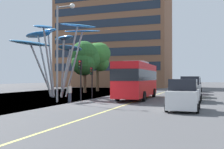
{
  "coord_description": "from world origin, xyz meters",
  "views": [
    {
      "loc": [
        8.52,
        -19.69,
        2.16
      ],
      "look_at": [
        -0.69,
        6.24,
        2.5
      ],
      "focal_mm": 43.23,
      "sensor_mm": 36.0,
      "label": 1
    }
  ],
  "objects_px": {
    "traffic_light_kerb_near": "(80,72)",
    "car_side_street": "(191,86)",
    "car_far_side": "(195,85)",
    "red_bus": "(137,79)",
    "traffic_light_kerb_far": "(92,76)",
    "street_lamp": "(61,41)",
    "car_parked_mid": "(191,90)",
    "leaf_sculpture": "(56,40)",
    "car_parked_near": "(183,96)",
    "car_parked_far": "(191,88)",
    "pedestrian": "(70,93)"
  },
  "relations": [
    {
      "from": "car_parked_far",
      "to": "pedestrian",
      "type": "xyz_separation_m",
      "value": [
        -9.68,
        -10.27,
        -0.2
      ]
    },
    {
      "from": "leaf_sculpture",
      "to": "car_side_street",
      "type": "bearing_deg",
      "value": 35.29
    },
    {
      "from": "traffic_light_kerb_near",
      "to": "car_side_street",
      "type": "relative_size",
      "value": 0.82
    },
    {
      "from": "car_far_side",
      "to": "street_lamp",
      "type": "bearing_deg",
      "value": -114.35
    },
    {
      "from": "car_far_side",
      "to": "red_bus",
      "type": "bearing_deg",
      "value": -106.1
    },
    {
      "from": "leaf_sculpture",
      "to": "car_parked_near",
      "type": "bearing_deg",
      "value": -29.85
    },
    {
      "from": "car_far_side",
      "to": "car_parked_mid",
      "type": "bearing_deg",
      "value": -88.91
    },
    {
      "from": "leaf_sculpture",
      "to": "car_parked_mid",
      "type": "xyz_separation_m",
      "value": [
        14.97,
        -1.18,
        -5.45
      ]
    },
    {
      "from": "car_parked_far",
      "to": "car_side_street",
      "type": "distance_m",
      "value": 5.78
    },
    {
      "from": "red_bus",
      "to": "traffic_light_kerb_near",
      "type": "height_order",
      "value": "red_bus"
    },
    {
      "from": "car_side_street",
      "to": "car_parked_mid",
      "type": "bearing_deg",
      "value": -87.31
    },
    {
      "from": "leaf_sculpture",
      "to": "street_lamp",
      "type": "bearing_deg",
      "value": -54.83
    },
    {
      "from": "traffic_light_kerb_far",
      "to": "car_parked_near",
      "type": "relative_size",
      "value": 0.85
    },
    {
      "from": "car_far_side",
      "to": "street_lamp",
      "type": "distance_m",
      "value": 25.68
    },
    {
      "from": "car_far_side",
      "to": "pedestrian",
      "type": "distance_m",
      "value": 24.86
    },
    {
      "from": "car_parked_mid",
      "to": "car_far_side",
      "type": "distance_m",
      "value": 18.28
    },
    {
      "from": "car_far_side",
      "to": "traffic_light_kerb_near",
      "type": "bearing_deg",
      "value": -112.69
    },
    {
      "from": "car_parked_mid",
      "to": "street_lamp",
      "type": "bearing_deg",
      "value": -156.13
    },
    {
      "from": "traffic_light_kerb_near",
      "to": "car_far_side",
      "type": "xyz_separation_m",
      "value": [
        9.12,
        21.81,
        -1.69
      ]
    },
    {
      "from": "red_bus",
      "to": "car_far_side",
      "type": "height_order",
      "value": "red_bus"
    },
    {
      "from": "traffic_light_kerb_near",
      "to": "traffic_light_kerb_far",
      "type": "height_order",
      "value": "traffic_light_kerb_near"
    },
    {
      "from": "car_parked_far",
      "to": "traffic_light_kerb_near",
      "type": "bearing_deg",
      "value": -135.12
    },
    {
      "from": "car_side_street",
      "to": "street_lamp",
      "type": "distance_m",
      "value": 19.63
    },
    {
      "from": "car_far_side",
      "to": "street_lamp",
      "type": "relative_size",
      "value": 0.51
    },
    {
      "from": "red_bus",
      "to": "pedestrian",
      "type": "height_order",
      "value": "red_bus"
    },
    {
      "from": "traffic_light_kerb_near",
      "to": "car_side_street",
      "type": "distance_m",
      "value": 17.47
    },
    {
      "from": "traffic_light_kerb_near",
      "to": "traffic_light_kerb_far",
      "type": "distance_m",
      "value": 4.1
    },
    {
      "from": "traffic_light_kerb_far",
      "to": "car_parked_near",
      "type": "bearing_deg",
      "value": -38.02
    },
    {
      "from": "car_parked_far",
      "to": "street_lamp",
      "type": "height_order",
      "value": "street_lamp"
    },
    {
      "from": "street_lamp",
      "to": "traffic_light_kerb_near",
      "type": "bearing_deg",
      "value": 43.27
    },
    {
      "from": "red_bus",
      "to": "traffic_light_kerb_far",
      "type": "height_order",
      "value": "red_bus"
    },
    {
      "from": "car_parked_near",
      "to": "traffic_light_kerb_near",
      "type": "bearing_deg",
      "value": 157.76
    },
    {
      "from": "street_lamp",
      "to": "pedestrian",
      "type": "relative_size",
      "value": 5.22
    },
    {
      "from": "car_parked_mid",
      "to": "car_parked_far",
      "type": "relative_size",
      "value": 1.0
    },
    {
      "from": "car_side_street",
      "to": "pedestrian",
      "type": "xyz_separation_m",
      "value": [
        -9.42,
        -16.04,
        -0.25
      ]
    },
    {
      "from": "red_bus",
      "to": "leaf_sculpture",
      "type": "height_order",
      "value": "leaf_sculpture"
    },
    {
      "from": "leaf_sculpture",
      "to": "car_parked_mid",
      "type": "bearing_deg",
      "value": -4.51
    },
    {
      "from": "traffic_light_kerb_far",
      "to": "street_lamp",
      "type": "relative_size",
      "value": 0.38
    },
    {
      "from": "car_parked_far",
      "to": "pedestrian",
      "type": "bearing_deg",
      "value": -133.3
    },
    {
      "from": "car_parked_near",
      "to": "pedestrian",
      "type": "relative_size",
      "value": 2.32
    },
    {
      "from": "red_bus",
      "to": "traffic_light_kerb_far",
      "type": "distance_m",
      "value": 4.84
    },
    {
      "from": "car_parked_near",
      "to": "car_parked_far",
      "type": "relative_size",
      "value": 0.88
    },
    {
      "from": "car_side_street",
      "to": "street_lamp",
      "type": "bearing_deg",
      "value": -122.36
    },
    {
      "from": "traffic_light_kerb_near",
      "to": "leaf_sculpture",
      "type": "bearing_deg",
      "value": 139.41
    },
    {
      "from": "leaf_sculpture",
      "to": "car_parked_far",
      "type": "relative_size",
      "value": 2.25
    },
    {
      "from": "car_parked_far",
      "to": "car_side_street",
      "type": "height_order",
      "value": "car_side_street"
    },
    {
      "from": "car_parked_far",
      "to": "car_parked_near",
      "type": "bearing_deg",
      "value": -88.96
    },
    {
      "from": "car_side_street",
      "to": "pedestrian",
      "type": "distance_m",
      "value": 18.6
    },
    {
      "from": "red_bus",
      "to": "traffic_light_kerb_far",
      "type": "bearing_deg",
      "value": -173.64
    },
    {
      "from": "traffic_light_kerb_far",
      "to": "car_far_side",
      "type": "distance_m",
      "value": 20.34
    }
  ]
}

